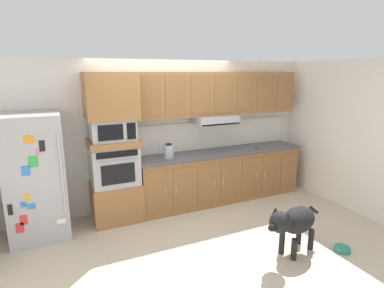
{
  "coord_description": "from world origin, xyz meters",
  "views": [
    {
      "loc": [
        -1.76,
        -3.92,
        2.3
      ],
      "look_at": [
        0.14,
        0.23,
        1.24
      ],
      "focal_mm": 28.99,
      "sensor_mm": 36.0,
      "label": 1
    }
  ],
  "objects_px": {
    "refrigerator": "(36,177)",
    "microwave": "(112,129)",
    "dog_food_bowl": "(342,249)",
    "built_in_oven": "(114,165)",
    "electric_kettle": "(169,151)",
    "dog": "(294,222)",
    "screwdriver": "(257,148)"
  },
  "relations": [
    {
      "from": "refrigerator",
      "to": "electric_kettle",
      "type": "distance_m",
      "value": 1.98
    },
    {
      "from": "refrigerator",
      "to": "dog",
      "type": "bearing_deg",
      "value": -32.37
    },
    {
      "from": "microwave",
      "to": "electric_kettle",
      "type": "relative_size",
      "value": 2.68
    },
    {
      "from": "built_in_oven",
      "to": "dog_food_bowl",
      "type": "distance_m",
      "value": 3.42
    },
    {
      "from": "dog",
      "to": "dog_food_bowl",
      "type": "relative_size",
      "value": 5.17
    },
    {
      "from": "electric_kettle",
      "to": "screwdriver",
      "type": "bearing_deg",
      "value": -2.02
    },
    {
      "from": "refrigerator",
      "to": "electric_kettle",
      "type": "relative_size",
      "value": 7.33
    },
    {
      "from": "dog",
      "to": "dog_food_bowl",
      "type": "xyz_separation_m",
      "value": [
        0.64,
        -0.24,
        -0.42
      ]
    },
    {
      "from": "electric_kettle",
      "to": "dog_food_bowl",
      "type": "height_order",
      "value": "electric_kettle"
    },
    {
      "from": "electric_kettle",
      "to": "dog_food_bowl",
      "type": "xyz_separation_m",
      "value": [
        1.62,
        -2.13,
        -1.0
      ]
    },
    {
      "from": "refrigerator",
      "to": "built_in_oven",
      "type": "distance_m",
      "value": 1.09
    },
    {
      "from": "built_in_oven",
      "to": "dog_food_bowl",
      "type": "relative_size",
      "value": 3.5
    },
    {
      "from": "dog_food_bowl",
      "to": "built_in_oven",
      "type": "bearing_deg",
      "value": 138.98
    },
    {
      "from": "microwave",
      "to": "dog",
      "type": "relative_size",
      "value": 0.62
    },
    {
      "from": "microwave",
      "to": "refrigerator",
      "type": "bearing_deg",
      "value": -176.44
    },
    {
      "from": "microwave",
      "to": "dog",
      "type": "xyz_separation_m",
      "value": [
        1.86,
        -1.94,
        -1.01
      ]
    },
    {
      "from": "electric_kettle",
      "to": "dog",
      "type": "height_order",
      "value": "electric_kettle"
    },
    {
      "from": "dog",
      "to": "microwave",
      "type": "bearing_deg",
      "value": -59.71
    },
    {
      "from": "dog",
      "to": "electric_kettle",
      "type": "bearing_deg",
      "value": -76.13
    },
    {
      "from": "microwave",
      "to": "dog_food_bowl",
      "type": "relative_size",
      "value": 3.22
    },
    {
      "from": "dog",
      "to": "refrigerator",
      "type": "bearing_deg",
      "value": -45.89
    },
    {
      "from": "built_in_oven",
      "to": "dog_food_bowl",
      "type": "bearing_deg",
      "value": -41.02
    },
    {
      "from": "refrigerator",
      "to": "microwave",
      "type": "xyz_separation_m",
      "value": [
        1.09,
        0.07,
        0.58
      ]
    },
    {
      "from": "refrigerator",
      "to": "dog",
      "type": "height_order",
      "value": "refrigerator"
    },
    {
      "from": "refrigerator",
      "to": "microwave",
      "type": "distance_m",
      "value": 1.24
    },
    {
      "from": "microwave",
      "to": "dog_food_bowl",
      "type": "distance_m",
      "value": 3.61
    },
    {
      "from": "electric_kettle",
      "to": "dog_food_bowl",
      "type": "relative_size",
      "value": 1.2
    },
    {
      "from": "screwdriver",
      "to": "built_in_oven",
      "type": "bearing_deg",
      "value": 177.62
    },
    {
      "from": "built_in_oven",
      "to": "dog",
      "type": "xyz_separation_m",
      "value": [
        1.86,
        -1.94,
        -0.45
      ]
    },
    {
      "from": "dog_food_bowl",
      "to": "microwave",
      "type": "bearing_deg",
      "value": 138.98
    },
    {
      "from": "dog",
      "to": "dog_food_bowl",
      "type": "distance_m",
      "value": 0.8
    },
    {
      "from": "screwdriver",
      "to": "dog",
      "type": "bearing_deg",
      "value": -111.98
    }
  ]
}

